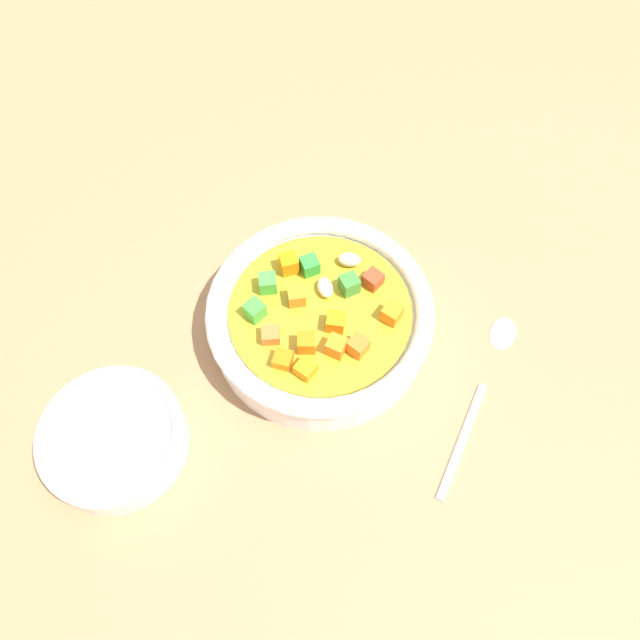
# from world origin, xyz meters

# --- Properties ---
(ground_plane) EXTENTS (1.40, 1.40, 0.02)m
(ground_plane) POSITION_xyz_m (0.00, 0.00, -0.01)
(ground_plane) COLOR #9E754F
(soup_bowl_main) EXTENTS (0.21, 0.21, 0.06)m
(soup_bowl_main) POSITION_xyz_m (0.00, 0.00, 0.03)
(soup_bowl_main) COLOR white
(soup_bowl_main) RESTS_ON ground_plane
(spoon) EXTENTS (0.10, 0.19, 0.01)m
(spoon) POSITION_xyz_m (-0.14, -0.08, 0.00)
(spoon) COLOR silver
(spoon) RESTS_ON ground_plane
(side_bowl_small) EXTENTS (0.13, 0.13, 0.04)m
(side_bowl_small) POSITION_xyz_m (0.03, 0.21, 0.02)
(side_bowl_small) COLOR white
(side_bowl_small) RESTS_ON ground_plane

